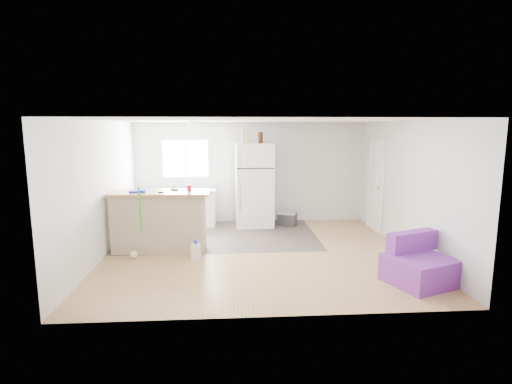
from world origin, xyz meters
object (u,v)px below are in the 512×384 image
(mop, at_px, (136,245))
(cardboard_box, at_px, (246,137))
(bottle_left, at_px, (260,138))
(cooler, at_px, (287,218))
(blue_tray, at_px, (138,191))
(bottle_right, at_px, (261,138))
(kitchen_cabinets, at_px, (175,207))
(peninsula, at_px, (160,221))
(red_cup, at_px, (189,188))
(cleaner_jug, at_px, (196,251))
(refrigerator, at_px, (254,185))
(purple_seat, at_px, (419,266))

(mop, height_order, cardboard_box, cardboard_box)
(bottle_left, bearing_deg, cooler, 4.63)
(blue_tray, relative_size, cardboard_box, 1.00)
(blue_tray, height_order, bottle_right, bottle_right)
(kitchen_cabinets, xyz_separation_m, peninsula, (-0.03, -1.91, 0.13))
(red_cup, bearing_deg, peninsula, -175.83)
(cleaner_jug, xyz_separation_m, bottle_left, (1.29, 2.26, 1.90))
(cooler, height_order, blue_tray, blue_tray)
(refrigerator, bearing_deg, kitchen_cabinets, 174.14)
(cooler, bearing_deg, refrigerator, -159.87)
(red_cup, bearing_deg, cooler, 39.03)
(peninsula, distance_m, cooler, 3.19)
(mop, relative_size, red_cup, 10.81)
(kitchen_cabinets, bearing_deg, cleaner_jug, -72.29)
(cleaner_jug, relative_size, bottle_left, 1.36)
(peninsula, bearing_deg, cardboard_box, 47.76)
(purple_seat, xyz_separation_m, mop, (-4.45, 1.43, -0.03))
(kitchen_cabinets, height_order, blue_tray, blue_tray)
(purple_seat, xyz_separation_m, bottle_left, (-2.10, 3.53, 1.79))
(bottle_right, bearing_deg, red_cup, -130.72)
(mop, distance_m, red_cup, 1.39)
(refrigerator, bearing_deg, purple_seat, -60.88)
(kitchen_cabinets, relative_size, purple_seat, 1.77)
(kitchen_cabinets, distance_m, peninsula, 1.92)
(peninsula, height_order, purple_seat, peninsula)
(blue_tray, distance_m, bottle_right, 3.13)
(bottle_right, bearing_deg, peninsula, -139.12)
(mop, bearing_deg, cooler, 27.59)
(peninsula, bearing_deg, red_cup, 6.07)
(purple_seat, distance_m, blue_tray, 4.88)
(cleaner_jug, distance_m, bottle_right, 3.29)
(blue_tray, bearing_deg, refrigerator, 39.47)
(refrigerator, bearing_deg, cleaner_jug, -118.52)
(purple_seat, height_order, cardboard_box, cardboard_box)
(cleaner_jug, relative_size, blue_tray, 1.13)
(red_cup, relative_size, blue_tray, 0.40)
(kitchen_cabinets, xyz_separation_m, bottle_left, (1.96, -0.23, 1.61))
(cooler, distance_m, cleaner_jug, 3.02)
(mop, distance_m, blue_tray, 0.98)
(kitchen_cabinets, relative_size, red_cup, 16.12)
(refrigerator, xyz_separation_m, bottle_left, (0.12, -0.11, 1.09))
(purple_seat, xyz_separation_m, bottle_right, (-2.05, 3.61, 1.79))
(kitchen_cabinets, distance_m, mop, 2.37)
(purple_seat, relative_size, bottle_left, 4.38)
(red_cup, distance_m, bottle_right, 2.43)
(cooler, height_order, purple_seat, purple_seat)
(peninsula, height_order, cleaner_jug, peninsula)
(refrigerator, relative_size, cardboard_box, 6.40)
(red_cup, height_order, bottle_left, bottle_left)
(mop, height_order, red_cup, mop)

